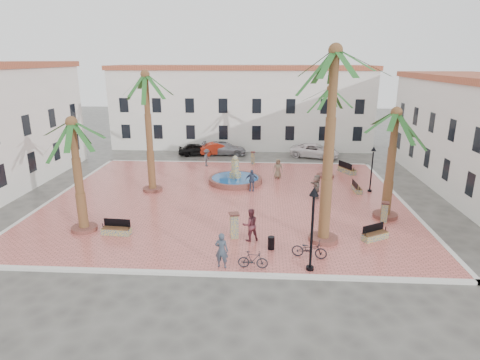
{
  "coord_description": "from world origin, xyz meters",
  "views": [
    {
      "loc": [
        2.69,
        -28.37,
        10.21
      ],
      "look_at": [
        1.0,
        0.0,
        1.6
      ],
      "focal_mm": 30.0,
      "sensor_mm": 36.0,
      "label": 1
    }
  ],
  "objects": [
    {
      "name": "kerb_e",
      "position": [
        13.0,
        0.0,
        0.08
      ],
      "size": [
        0.3,
        22.3,
        0.16
      ],
      "primitive_type": "cube",
      "color": "silver",
      "rests_on": "ground"
    },
    {
      "name": "pedestrian_north",
      "position": [
        -2.8,
        9.3,
        1.0
      ],
      "size": [
        0.79,
        1.18,
        1.69
      ],
      "primitive_type": "imported",
      "rotation": [
        0.0,
        0.0,
        1.42
      ],
      "color": "#444449",
      "rests_on": "plaza"
    },
    {
      "name": "bollard_n",
      "position": [
        1.67,
        10.4,
        0.8
      ],
      "size": [
        0.45,
        0.45,
        1.26
      ],
      "rotation": [
        0.0,
        0.0,
        0.01
      ],
      "color": "gray",
      "rests_on": "plaza"
    },
    {
      "name": "bench_ne",
      "position": [
        10.37,
        7.61,
        0.45
      ],
      "size": [
        1.44,
        2.04,
        1.05
      ],
      "rotation": [
        0.0,
        0.0,
        2.04
      ],
      "color": "gray",
      "rests_on": "plaza"
    },
    {
      "name": "palm_nw",
      "position": [
        -6.07,
        1.5,
        8.21
      ],
      "size": [
        4.97,
        4.97,
        9.31
      ],
      "color": "brown",
      "rests_on": "plaza"
    },
    {
      "name": "building_north",
      "position": [
        -0.0,
        19.99,
        4.77
      ],
      "size": [
        30.4,
        7.4,
        9.5
      ],
      "color": "white",
      "rests_on": "ground"
    },
    {
      "name": "car_white",
      "position": [
        8.24,
        14.27,
        0.73
      ],
      "size": [
        5.68,
        3.75,
        1.45
      ],
      "primitive_type": "imported",
      "rotation": [
        0.0,
        0.0,
        1.29
      ],
      "color": "white",
      "rests_on": "ground"
    },
    {
      "name": "cyclist_b",
      "position": [
        2.02,
        -7.19,
        1.12
      ],
      "size": [
        1.14,
        1.01,
        1.93
      ],
      "primitive_type": "imported",
      "rotation": [
        0.0,
        0.0,
        3.5
      ],
      "color": "#59272F",
      "rests_on": "plaza"
    },
    {
      "name": "palm_ne",
      "position": [
        8.23,
        6.23,
        7.0
      ],
      "size": [
        4.98,
        4.98,
        8.04
      ],
      "color": "brown",
      "rests_on": "plaza"
    },
    {
      "name": "car_black",
      "position": [
        -4.65,
        14.39,
        0.67
      ],
      "size": [
        4.17,
        2.26,
        1.34
      ],
      "primitive_type": "imported",
      "rotation": [
        0.0,
        0.0,
        1.75
      ],
      "color": "black",
      "rests_on": "ground"
    },
    {
      "name": "litter_bin",
      "position": [
        3.21,
        -8.25,
        0.52
      ],
      "size": [
        0.38,
        0.38,
        0.73
      ],
      "primitive_type": "cylinder",
      "color": "black",
      "rests_on": "plaza"
    },
    {
      "name": "bench_s",
      "position": [
        -5.99,
        -6.85,
        0.41
      ],
      "size": [
        1.77,
        0.66,
        0.91
      ],
      "rotation": [
        0.0,
        0.0,
        -0.08
      ],
      "color": "gray",
      "rests_on": "plaza"
    },
    {
      "name": "lamppost_e",
      "position": [
        11.14,
        2.24,
        2.62
      ],
      "size": [
        0.4,
        0.4,
        3.65
      ],
      "color": "black",
      "rests_on": "plaza"
    },
    {
      "name": "bench_se",
      "position": [
        9.24,
        -6.64,
        0.4
      ],
      "size": [
        1.7,
        1.29,
        0.88
      ],
      "rotation": [
        0.0,
        0.0,
        0.53
      ],
      "color": "gray",
      "rests_on": "plaza"
    },
    {
      "name": "car_red",
      "position": [
        -2.22,
        14.77,
        0.69
      ],
      "size": [
        4.4,
        2.31,
        1.38
      ],
      "primitive_type": "imported",
      "rotation": [
        0.0,
        0.0,
        1.78
      ],
      "color": "#B42A16",
      "rests_on": "ground"
    },
    {
      "name": "pedestrian_fountain_b",
      "position": [
        1.81,
        1.91,
        1.02
      ],
      "size": [
        1.05,
        0.52,
        1.73
      ],
      "primitive_type": "imported",
      "rotation": [
        0.0,
        0.0,
        -0.1
      ],
      "color": "#354565",
      "rests_on": "plaza"
    },
    {
      "name": "car_silver",
      "position": [
        -1.64,
        14.91,
        0.7
      ],
      "size": [
        4.86,
        1.99,
        1.41
      ],
      "primitive_type": "imported",
      "rotation": [
        0.0,
        0.0,
        1.57
      ],
      "color": "#97959D",
      "rests_on": "ground"
    },
    {
      "name": "cyclist_a",
      "position": [
        0.7,
        -10.4,
        1.08
      ],
      "size": [
        0.73,
        0.53,
        1.86
      ],
      "primitive_type": "imported",
      "rotation": [
        0.0,
        0.0,
        3.01
      ],
      "color": "#394252",
      "rests_on": "plaza"
    },
    {
      "name": "bicycle_a",
      "position": [
        5.19,
        -9.11,
        0.63
      ],
      "size": [
        1.94,
        1.03,
        0.97
      ],
      "primitive_type": "imported",
      "rotation": [
        0.0,
        0.0,
        1.35
      ],
      "color": "black",
      "rests_on": "plaza"
    },
    {
      "name": "plaza",
      "position": [
        0.0,
        0.0,
        0.07
      ],
      "size": [
        26.0,
        22.0,
        0.15
      ],
      "primitive_type": "cube",
      "color": "#DA6860",
      "rests_on": "ground"
    },
    {
      "name": "lamppost_s",
      "position": [
        5.1,
        -10.4,
        3.09
      ],
      "size": [
        0.47,
        0.47,
        4.34
      ],
      "color": "black",
      "rests_on": "plaza"
    },
    {
      "name": "fountain",
      "position": [
        0.35,
        4.04,
        0.47
      ],
      "size": [
        4.52,
        4.52,
        2.34
      ],
      "color": "brown",
      "rests_on": "plaza"
    },
    {
      "name": "ground",
      "position": [
        0.0,
        0.0,
        0.0
      ],
      "size": [
        120.0,
        120.0,
        0.0
      ],
      "primitive_type": "plane",
      "color": "#56544F",
      "rests_on": "ground"
    },
    {
      "name": "palm_s",
      "position": [
        6.23,
        -6.98,
        9.59
      ],
      "size": [
        5.48,
        5.48,
        10.84
      ],
      "color": "brown",
      "rests_on": "plaza"
    },
    {
      "name": "bicycle_b",
      "position": [
        2.27,
        -10.4,
        0.61
      ],
      "size": [
        1.54,
        0.52,
        0.91
      ],
      "primitive_type": "imported",
      "rotation": [
        0.0,
        0.0,
        1.51
      ],
      "color": "black",
      "rests_on": "plaza"
    },
    {
      "name": "kerb_w",
      "position": [
        -13.0,
        0.0,
        0.08
      ],
      "size": [
        0.3,
        22.3,
        0.16
      ],
      "primitive_type": "cube",
      "color": "silver",
      "rests_on": "ground"
    },
    {
      "name": "bollard_e",
      "position": [
        10.49,
        -3.96,
        0.85
      ],
      "size": [
        0.58,
        0.58,
        1.34
      ],
      "rotation": [
        0.0,
        0.0,
        -0.25
      ],
      "color": "gray",
      "rests_on": "plaza"
    },
    {
      "name": "kerb_s",
      "position": [
        0.0,
        -11.0,
        0.08
      ],
      "size": [
        26.3,
        0.3,
        0.16
      ],
      "primitive_type": "cube",
      "color": "silver",
      "rests_on": "ground"
    },
    {
      "name": "pedestrian_fountain_a",
      "position": [
        3.99,
        5.59,
        1.02
      ],
      "size": [
        0.9,
        0.64,
        1.74
      ],
      "primitive_type": "imported",
      "rotation": [
        0.0,
        0.0,
        0.1
      ],
      "color": "#826E56",
      "rests_on": "plaza"
    },
    {
      "name": "pedestrian_east",
      "position": [
        6.7,
        0.47,
        1.06
      ],
      "size": [
        0.79,
        1.74,
        1.81
      ],
      "primitive_type": "imported",
      "rotation": [
        0.0,
        0.0,
        -1.42
      ],
      "color": "#7D6B61",
      "rests_on": "plaza"
    },
    {
      "name": "bench_e",
      "position": [
        10.11,
        2.19,
        0.39
      ],
      "size": [
        0.56,
        1.62,
        0.84
      ],
      "rotation": [
        0.0,
        0.0,
        1.62
      ],
      "color": "gray",
      "rests_on": "plaza"
    },
    {
      "name": "kerb_n",
      "position": [
        0.0,
        11.0,
        0.08
      ],
      "size": [
        26.3,
        0.3,
        0.16
      ],
      "primitive_type": "cube",
      "color": "silver",
      "rests_on": "ground"
    },
    {
      "name": "bollard_se",
      "position": [
        1.07,
        -6.89,
        0.95
      ],
      "size": [
        0.67,
        0.67,
        1.54
      ],
      "rotation": [
        0.0,
        0.0,
        0.25
      ],
      "color": "gray",
      "rests_on": "plaza"
    },
    {
      "name": "palm_e",
      "position": [
        10.83,
        -3.09,
        6.21
      ],
      "size": [
        5.22,
        5.22,
        7.26
      ],
      "color": "brown",
      "rests_on": "plaza"
    },
    {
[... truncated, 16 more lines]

